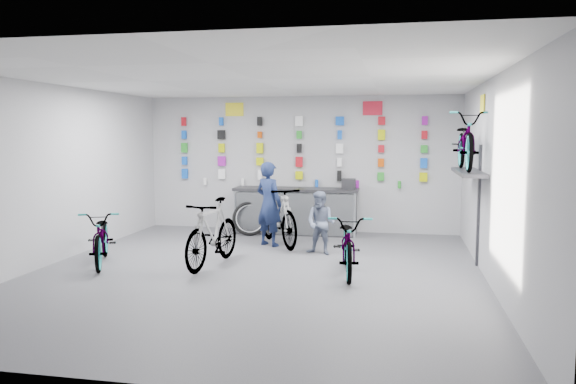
% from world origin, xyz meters
% --- Properties ---
extents(floor, '(8.00, 8.00, 0.00)m').
position_xyz_m(floor, '(0.00, 0.00, 0.00)').
color(floor, '#4B4C50').
rests_on(floor, ground).
extents(ceiling, '(8.00, 8.00, 0.00)m').
position_xyz_m(ceiling, '(0.00, 0.00, 3.00)').
color(ceiling, white).
rests_on(ceiling, wall_back).
extents(wall_back, '(7.00, 0.00, 7.00)m').
position_xyz_m(wall_back, '(0.00, 4.00, 1.50)').
color(wall_back, silver).
rests_on(wall_back, floor).
extents(wall_front, '(7.00, 0.00, 7.00)m').
position_xyz_m(wall_front, '(0.00, -4.00, 1.50)').
color(wall_front, silver).
rests_on(wall_front, floor).
extents(wall_left, '(0.00, 8.00, 8.00)m').
position_xyz_m(wall_left, '(-3.50, 0.00, 1.50)').
color(wall_left, silver).
rests_on(wall_left, floor).
extents(wall_right, '(0.00, 8.00, 8.00)m').
position_xyz_m(wall_right, '(3.50, 0.00, 1.50)').
color(wall_right, silver).
rests_on(wall_right, floor).
extents(counter, '(2.70, 0.66, 1.00)m').
position_xyz_m(counter, '(0.00, 3.54, 0.49)').
color(counter, black).
rests_on(counter, floor).
extents(merch_wall, '(5.55, 0.08, 1.56)m').
position_xyz_m(merch_wall, '(-0.02, 3.93, 1.78)').
color(merch_wall, blue).
rests_on(merch_wall, wall_back).
extents(wall_bracket, '(0.39, 1.90, 2.00)m').
position_xyz_m(wall_bracket, '(3.33, 1.20, 1.46)').
color(wall_bracket, '#333338').
rests_on(wall_bracket, wall_right).
extents(sign_left, '(0.42, 0.02, 0.30)m').
position_xyz_m(sign_left, '(-1.50, 3.98, 2.72)').
color(sign_left, yellow).
rests_on(sign_left, wall_back).
extents(sign_right, '(0.42, 0.02, 0.30)m').
position_xyz_m(sign_right, '(1.60, 3.98, 2.72)').
color(sign_right, red).
rests_on(sign_right, wall_back).
extents(sign_side, '(0.02, 0.40, 0.30)m').
position_xyz_m(sign_side, '(3.48, 1.20, 2.65)').
color(sign_side, yellow).
rests_on(sign_side, wall_right).
extents(bike_left, '(1.30, 1.87, 0.93)m').
position_xyz_m(bike_left, '(-2.65, 0.07, 0.47)').
color(bike_left, gray).
rests_on(bike_left, floor).
extents(bike_center, '(0.77, 1.90, 1.11)m').
position_xyz_m(bike_center, '(-0.81, 0.32, 0.56)').
color(bike_center, gray).
rests_on(bike_center, floor).
extents(bike_right, '(0.88, 1.91, 0.97)m').
position_xyz_m(bike_right, '(1.44, 0.22, 0.48)').
color(bike_right, gray).
rests_on(bike_right, floor).
extents(bike_service, '(1.53, 1.98, 1.19)m').
position_xyz_m(bike_service, '(-0.12, 2.24, 0.60)').
color(bike_service, gray).
rests_on(bike_service, floor).
extents(bike_wall, '(0.63, 1.80, 0.95)m').
position_xyz_m(bike_wall, '(3.25, 1.20, 2.05)').
color(bike_wall, gray).
rests_on(bike_wall, wall_bracket).
extents(clerk, '(0.71, 0.63, 1.64)m').
position_xyz_m(clerk, '(-0.28, 2.15, 0.82)').
color(clerk, '#162145').
rests_on(clerk, floor).
extents(customer, '(0.65, 0.56, 1.15)m').
position_xyz_m(customer, '(0.82, 1.56, 0.57)').
color(customer, slate).
rests_on(customer, floor).
extents(spare_wheel, '(0.81, 0.50, 0.74)m').
position_xyz_m(spare_wheel, '(-0.94, 3.17, 0.36)').
color(spare_wheel, black).
rests_on(spare_wheel, floor).
extents(register, '(0.28, 0.30, 0.22)m').
position_xyz_m(register, '(1.14, 3.55, 1.11)').
color(register, black).
rests_on(register, counter).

